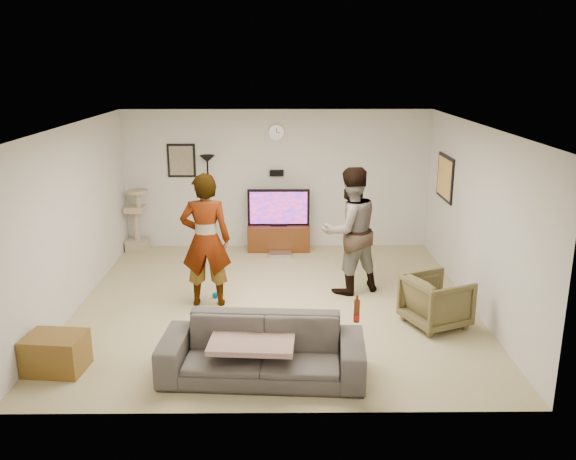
{
  "coord_description": "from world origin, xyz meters",
  "views": [
    {
      "loc": [
        0.11,
        -7.88,
        3.31
      ],
      "look_at": [
        0.18,
        0.2,
        1.02
      ],
      "focal_mm": 37.28,
      "sensor_mm": 36.0,
      "label": 1
    }
  ],
  "objects_px": {
    "tv_stand": "(279,237)",
    "floor_lamp": "(209,203)",
    "sofa": "(262,349)",
    "side_table": "(56,353)",
    "cat_tree": "(136,220)",
    "armchair": "(436,301)",
    "tv": "(279,207)",
    "person_left": "(206,240)",
    "beer_bottle": "(357,311)",
    "person_right": "(350,231)"
  },
  "relations": [
    {
      "from": "person_left",
      "to": "person_right",
      "type": "relative_size",
      "value": 1.0
    },
    {
      "from": "cat_tree",
      "to": "side_table",
      "type": "relative_size",
      "value": 1.79
    },
    {
      "from": "floor_lamp",
      "to": "person_right",
      "type": "bearing_deg",
      "value": -42.21
    },
    {
      "from": "cat_tree",
      "to": "armchair",
      "type": "distance_m",
      "value": 5.65
    },
    {
      "from": "tv",
      "to": "cat_tree",
      "type": "distance_m",
      "value": 2.57
    },
    {
      "from": "cat_tree",
      "to": "armchair",
      "type": "height_order",
      "value": "cat_tree"
    },
    {
      "from": "tv_stand",
      "to": "sofa",
      "type": "height_order",
      "value": "sofa"
    },
    {
      "from": "tv_stand",
      "to": "cat_tree",
      "type": "xyz_separation_m",
      "value": [
        -2.56,
        -0.0,
        0.33
      ]
    },
    {
      "from": "tv_stand",
      "to": "sofa",
      "type": "distance_m",
      "value": 4.55
    },
    {
      "from": "tv",
      "to": "side_table",
      "type": "height_order",
      "value": "tv"
    },
    {
      "from": "armchair",
      "to": "person_right",
      "type": "bearing_deg",
      "value": 15.98
    },
    {
      "from": "sofa",
      "to": "side_table",
      "type": "distance_m",
      "value": 2.29
    },
    {
      "from": "side_table",
      "to": "sofa",
      "type": "bearing_deg",
      "value": -3.67
    },
    {
      "from": "sofa",
      "to": "tv_stand",
      "type": "bearing_deg",
      "value": 92.05
    },
    {
      "from": "tv_stand",
      "to": "floor_lamp",
      "type": "distance_m",
      "value": 1.4
    },
    {
      "from": "tv_stand",
      "to": "side_table",
      "type": "xyz_separation_m",
      "value": [
        -2.43,
        -4.4,
        -0.02
      ]
    },
    {
      "from": "person_left",
      "to": "sofa",
      "type": "relative_size",
      "value": 0.86
    },
    {
      "from": "tv",
      "to": "cat_tree",
      "type": "xyz_separation_m",
      "value": [
        -2.56,
        -0.0,
        -0.23
      ]
    },
    {
      "from": "cat_tree",
      "to": "person_left",
      "type": "xyz_separation_m",
      "value": [
        1.58,
        -2.51,
        0.38
      ]
    },
    {
      "from": "tv_stand",
      "to": "cat_tree",
      "type": "height_order",
      "value": "cat_tree"
    },
    {
      "from": "tv",
      "to": "sofa",
      "type": "height_order",
      "value": "tv"
    },
    {
      "from": "sofa",
      "to": "cat_tree",
      "type": "bearing_deg",
      "value": 121.94
    },
    {
      "from": "side_table",
      "to": "person_right",
      "type": "bearing_deg",
      "value": 34.05
    },
    {
      "from": "tv_stand",
      "to": "tv",
      "type": "bearing_deg",
      "value": 0.0
    },
    {
      "from": "tv",
      "to": "armchair",
      "type": "height_order",
      "value": "tv"
    },
    {
      "from": "person_left",
      "to": "beer_bottle",
      "type": "relative_size",
      "value": 7.52
    },
    {
      "from": "person_left",
      "to": "cat_tree",
      "type": "bearing_deg",
      "value": -59.77
    },
    {
      "from": "beer_bottle",
      "to": "armchair",
      "type": "height_order",
      "value": "beer_bottle"
    },
    {
      "from": "tv",
      "to": "cat_tree",
      "type": "height_order",
      "value": "cat_tree"
    },
    {
      "from": "cat_tree",
      "to": "armchair",
      "type": "bearing_deg",
      "value": -35.11
    },
    {
      "from": "floor_lamp",
      "to": "side_table",
      "type": "distance_m",
      "value": 4.64
    },
    {
      "from": "cat_tree",
      "to": "beer_bottle",
      "type": "bearing_deg",
      "value": -53.0
    },
    {
      "from": "person_left",
      "to": "beer_bottle",
      "type": "height_order",
      "value": "person_left"
    },
    {
      "from": "tv",
      "to": "side_table",
      "type": "bearing_deg",
      "value": -118.97
    },
    {
      "from": "cat_tree",
      "to": "armchair",
      "type": "relative_size",
      "value": 1.55
    },
    {
      "from": "beer_bottle",
      "to": "tv_stand",
      "type": "bearing_deg",
      "value": 100.67
    },
    {
      "from": "cat_tree",
      "to": "floor_lamp",
      "type": "bearing_deg",
      "value": 2.18
    },
    {
      "from": "person_left",
      "to": "tv_stand",
      "type": "bearing_deg",
      "value": -113.29
    },
    {
      "from": "armchair",
      "to": "side_table",
      "type": "bearing_deg",
      "value": 80.7
    },
    {
      "from": "tv",
      "to": "person_left",
      "type": "distance_m",
      "value": 2.71
    },
    {
      "from": "cat_tree",
      "to": "sofa",
      "type": "distance_m",
      "value": 5.15
    },
    {
      "from": "side_table",
      "to": "armchair",
      "type": "bearing_deg",
      "value": 14.34
    },
    {
      "from": "tv",
      "to": "armchair",
      "type": "bearing_deg",
      "value": -57.73
    },
    {
      "from": "beer_bottle",
      "to": "side_table",
      "type": "distance_m",
      "value": 3.34
    },
    {
      "from": "sofa",
      "to": "side_table",
      "type": "height_order",
      "value": "sofa"
    },
    {
      "from": "floor_lamp",
      "to": "sofa",
      "type": "bearing_deg",
      "value": -76.5
    },
    {
      "from": "tv_stand",
      "to": "person_left",
      "type": "relative_size",
      "value": 0.59
    },
    {
      "from": "tv",
      "to": "person_right",
      "type": "height_order",
      "value": "person_right"
    },
    {
      "from": "armchair",
      "to": "tv",
      "type": "bearing_deg",
      "value": 8.63
    },
    {
      "from": "sofa",
      "to": "floor_lamp",
      "type": "bearing_deg",
      "value": 107.41
    }
  ]
}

